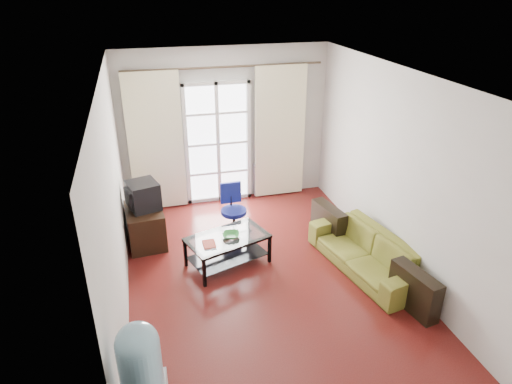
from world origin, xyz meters
TOP-DOWN VIEW (x-y plane):
  - floor at (0.00, 0.00)m, footprint 5.20×5.20m
  - ceiling at (0.00, 0.00)m, footprint 5.20×5.20m
  - wall_back at (0.00, 2.60)m, footprint 3.60×0.02m
  - wall_front at (0.00, -2.60)m, footprint 3.60×0.02m
  - wall_left at (-1.80, 0.00)m, footprint 0.02×5.20m
  - wall_right at (1.80, 0.00)m, footprint 0.02×5.20m
  - french_door at (-0.15, 2.54)m, footprint 1.16×0.06m
  - curtain_rod at (0.00, 2.50)m, footprint 3.30×0.04m
  - curtain_left at (-1.20, 2.48)m, footprint 0.90×0.07m
  - curtain_right at (0.95, 2.48)m, footprint 0.90×0.07m
  - radiator at (0.80, 2.50)m, footprint 0.64×0.12m
  - sofa at (1.40, -0.12)m, footprint 2.11×1.39m
  - coffee_table at (-0.42, 0.48)m, footprint 1.24×0.95m
  - bowl at (-0.37, 0.46)m, footprint 0.34×0.34m
  - book at (-0.78, 0.34)m, footprint 0.17×0.23m
  - remote at (-0.32, 0.55)m, footprint 0.17×0.07m
  - tv_stand at (-1.51, 1.36)m, footprint 0.58×0.82m
  - crt_tv at (-1.50, 1.39)m, footprint 0.53×0.54m
  - task_chair at (-0.16, 1.29)m, footprint 0.57×0.57m

SIDE VIEW (x-z plane):
  - floor at x=0.00m, z-range 0.00..0.00m
  - task_chair at x=-0.16m, z-range -0.17..0.65m
  - sofa at x=1.40m, z-range 0.00..0.54m
  - coffee_table at x=-0.42m, z-range 0.06..0.51m
  - tv_stand at x=-1.51m, z-range 0.00..0.58m
  - radiator at x=0.80m, z-range 0.01..0.65m
  - remote at x=-0.32m, z-range 0.44..0.46m
  - book at x=-0.78m, z-range 0.44..0.47m
  - bowl at x=-0.37m, z-range 0.44..0.50m
  - crt_tv at x=-1.50m, z-range 0.58..0.99m
  - french_door at x=-0.15m, z-range 0.00..2.15m
  - curtain_left at x=-1.20m, z-range 0.02..2.38m
  - curtain_right at x=0.95m, z-range 0.02..2.38m
  - wall_back at x=0.00m, z-range 0.00..2.70m
  - wall_front at x=0.00m, z-range 0.00..2.70m
  - wall_left at x=-1.80m, z-range 0.00..2.70m
  - wall_right at x=1.80m, z-range 0.00..2.70m
  - curtain_rod at x=0.00m, z-range 2.36..2.40m
  - ceiling at x=0.00m, z-range 2.70..2.70m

